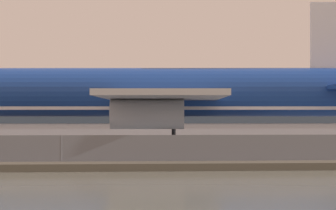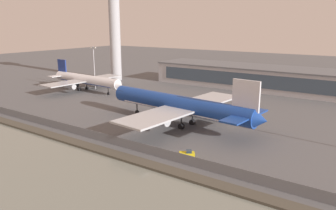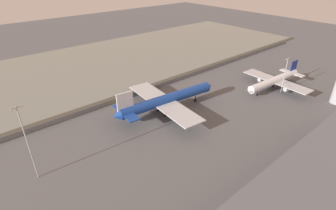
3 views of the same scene
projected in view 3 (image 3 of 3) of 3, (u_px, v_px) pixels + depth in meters
ground_plane at (170, 102)px, 125.65m from camera, size 500.00×500.00×0.00m
waterfront_lagoon at (100, 63)px, 173.05m from camera, size 320.00×98.00×0.01m
shoreline_seawall at (145, 88)px, 139.22m from camera, size 320.00×3.00×0.50m
perimeter_fence at (150, 89)px, 135.80m from camera, size 280.00×0.10×2.20m
cargo_jet_blue at (166, 100)px, 114.64m from camera, size 52.13×45.08×14.96m
passenger_jet_white at (275, 81)px, 136.30m from camera, size 42.82×36.90×12.17m
baggage_tug at (117, 104)px, 121.74m from camera, size 3.54×3.14×1.80m
ops_van at (287, 82)px, 142.64m from camera, size 2.71×5.42×2.48m
terminal_building at (299, 207)px, 65.91m from camera, size 115.19×21.88×9.56m
apron_light_mast_apron_west at (27, 141)px, 75.07m from camera, size 3.20×0.40×25.24m
apron_light_mast_apron_east at (285, 73)px, 130.04m from camera, size 3.20×0.40×18.29m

